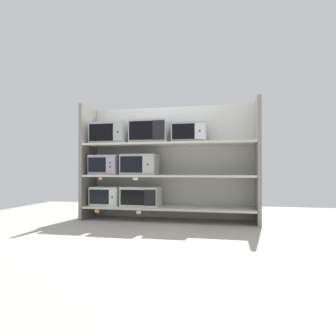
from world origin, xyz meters
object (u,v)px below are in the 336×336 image
microwave_5 (150,132)px  microwave_6 (190,133)px  microwave_4 (110,134)px  microwave_2 (107,165)px  microwave_3 (140,165)px  microwave_1 (141,196)px  microwave_0 (107,196)px

microwave_5 → microwave_6: microwave_5 is taller
microwave_4 → microwave_5: 0.63m
microwave_4 → microwave_5: bearing=0.0°
microwave_2 → microwave_5: 0.84m
microwave_2 → microwave_5: (0.68, -0.00, 0.49)m
microwave_6 → microwave_3: bearing=-180.0°
microwave_1 → microwave_6: size_ratio=1.14×
microwave_0 → microwave_5: size_ratio=0.80×
microwave_1 → microwave_2: (-0.55, 0.00, 0.47)m
microwave_0 → microwave_6: microwave_6 is taller
microwave_1 → microwave_5: bearing=-0.0°
microwave_5 → microwave_6: size_ratio=1.14×
microwave_0 → microwave_2: microwave_2 is taller
microwave_0 → microwave_5: microwave_5 is taller
microwave_1 → microwave_5: 0.96m
microwave_1 → microwave_6: (0.73, 0.00, 0.93)m
microwave_0 → microwave_2: 0.47m
microwave_1 → microwave_4: microwave_4 is taller
microwave_0 → microwave_4: size_ratio=0.81×
microwave_0 → microwave_4: bearing=-0.1°
microwave_2 → microwave_6: (1.28, -0.00, 0.46)m
microwave_1 → microwave_4: 1.07m
microwave_2 → microwave_3: bearing=-0.0°
microwave_0 → microwave_4: microwave_4 is taller
microwave_5 → microwave_2: bearing=180.0°
microwave_2 → microwave_3: (0.53, -0.00, 0.00)m
microwave_3 → microwave_0: bearing=180.0°
microwave_3 → microwave_6: bearing=0.0°
microwave_0 → microwave_4: 0.95m
microwave_0 → microwave_5: bearing=-0.0°
microwave_0 → microwave_4: (0.05, -0.00, 0.95)m
microwave_1 → microwave_3: (-0.02, -0.00, 0.47)m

